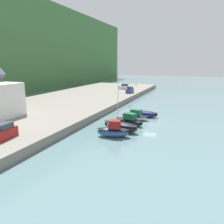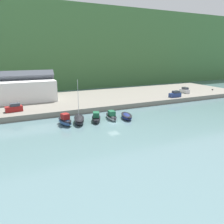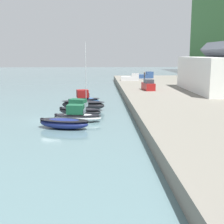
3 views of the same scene
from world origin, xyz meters
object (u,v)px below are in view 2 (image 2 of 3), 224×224
object	(u,v)px
moored_boat_4	(127,116)
dog_on_quay	(212,89)
parked_car_1	(14,108)
parked_car_2	(175,94)
moored_boat_0	(65,121)
parked_car_0	(185,90)
moored_boat_2	(96,118)
moored_boat_1	(79,120)
moored_boat_3	(111,116)

from	to	relation	value
moored_boat_4	dog_on_quay	xyz separation A→B (m)	(48.19, 15.72, 1.27)
parked_car_1	dog_on_quay	distance (m)	73.89
moored_boat_4	parked_car_2	size ratio (longest dim) A/B	1.51
moored_boat_0	parked_car_1	bearing A→B (deg)	117.58
moored_boat_4	dog_on_quay	distance (m)	50.70
dog_on_quay	parked_car_0	bearing A→B (deg)	-77.22
moored_boat_0	moored_boat_2	xyz separation A→B (m)	(7.60, -0.22, -0.18)
moored_boat_1	dog_on_quay	distance (m)	61.80
dog_on_quay	moored_boat_2	bearing A→B (deg)	-59.22
moored_boat_0	parked_car_2	distance (m)	41.86
moored_boat_3	moored_boat_2	bearing A→B (deg)	-173.24
moored_boat_2	parked_car_1	distance (m)	21.88
moored_boat_3	dog_on_quay	size ratio (longest dim) A/B	7.16
moored_boat_0	moored_boat_1	bearing A→B (deg)	-11.82
moored_boat_1	dog_on_quay	bearing A→B (deg)	27.09
parked_car_0	dog_on_quay	bearing A→B (deg)	2.42
parked_car_2	dog_on_quay	world-z (taller)	parked_car_2
parked_car_0	parked_car_2	size ratio (longest dim) A/B	1.03
moored_boat_1	parked_car_1	size ratio (longest dim) A/B	2.35
moored_boat_3	parked_car_2	distance (m)	30.73
parked_car_2	parked_car_1	bearing A→B (deg)	86.49
moored_boat_3	parked_car_2	world-z (taller)	parked_car_2
moored_boat_0	dog_on_quay	world-z (taller)	moored_boat_0
moored_boat_2	parked_car_2	size ratio (longest dim) A/B	1.56
moored_boat_0	moored_boat_4	world-z (taller)	moored_boat_0
dog_on_quay	moored_boat_3	bearing A→B (deg)	-58.12
moored_boat_3	moored_boat_4	distance (m)	3.87
moored_boat_4	dog_on_quay	world-z (taller)	dog_on_quay
moored_boat_1	parked_car_1	bearing A→B (deg)	152.33
moored_boat_0	parked_car_2	bearing A→B (deg)	1.05
moored_boat_2	parked_car_0	distance (m)	44.69
parked_car_1	parked_car_2	size ratio (longest dim) A/B	1.03
moored_boat_1	parked_car_2	distance (m)	38.59
moored_boat_0	parked_car_2	size ratio (longest dim) A/B	1.32
moored_boat_0	moored_boat_4	bearing A→B (deg)	-18.35
moored_boat_3	dog_on_quay	world-z (taller)	moored_boat_3
moored_boat_0	moored_boat_3	world-z (taller)	moored_boat_0
moored_boat_3	parked_car_0	distance (m)	40.89
moored_boat_4	parked_car_1	distance (m)	29.16
moored_boat_1	moored_boat_4	distance (m)	12.06
moored_boat_0	parked_car_0	size ratio (longest dim) A/B	1.28
moored_boat_3	moored_boat_4	bearing A→B (deg)	-12.38
dog_on_quay	parked_car_2	bearing A→B (deg)	-63.16
moored_boat_4	moored_boat_1	bearing A→B (deg)	-171.77
parked_car_0	parked_car_2	distance (m)	10.30
moored_boat_4	parked_car_0	world-z (taller)	parked_car_0
parked_car_2	dog_on_quay	distance (m)	23.28
moored_boat_4	parked_car_0	xyz separation A→B (m)	(34.24, 16.58, 1.73)
moored_boat_2	moored_boat_0	bearing A→B (deg)	-162.19
moored_boat_0	moored_boat_2	bearing A→B (deg)	-14.35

